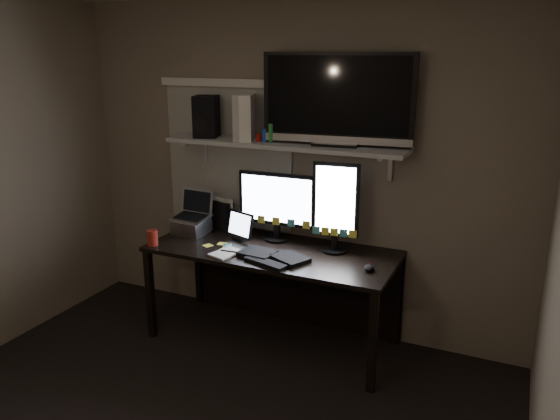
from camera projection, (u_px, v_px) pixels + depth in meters
The scene contains 18 objects.
back_wall at pixel (293, 169), 4.14m from camera, with size 3.60×3.60×0.00m, color #736752.
window_blinds at pixel (229, 157), 4.33m from camera, with size 1.10×0.02×1.10m, color beige.
desk at pixel (279, 266), 4.11m from camera, with size 1.80×0.75×0.73m.
wall_shelf at pixel (283, 144), 3.93m from camera, with size 1.80×0.35×0.03m, color #AFB0AB.
monitor_landscape at pixel (277, 206), 4.08m from camera, with size 0.61×0.06×0.53m, color black.
monitor_portrait at pixel (336, 207), 3.82m from camera, with size 0.33×0.06×0.66m, color black.
keyboard at pixel (274, 256), 3.78m from camera, with size 0.50×0.20×0.03m, color black.
mouse at pixel (369, 268), 3.57m from camera, with size 0.07×0.10×0.04m, color black.
notepad at pixel (226, 253), 3.86m from camera, with size 0.16×0.22×0.01m, color beige.
tablet at pixel (241, 226), 4.12m from camera, with size 0.26×0.11×0.23m, color black.
file_sorter at pixel (222, 214), 4.37m from camera, with size 0.20×0.09×0.25m, color black.
laptop at pixel (191, 214), 4.25m from camera, with size 0.29×0.24×0.33m, color #B5B4B9.
cup at pixel (152, 238), 4.02m from camera, with size 0.08×0.08×0.12m, color maroon.
sticky_notes at pixel (213, 243), 4.07m from camera, with size 0.28×0.21×0.00m, color #FFF845, non-canonical shape.
tv at pixel (338, 100), 3.71m from camera, with size 1.05×0.19×0.63m, color black.
game_console at pixel (248, 117), 4.00m from camera, with size 0.09×0.28×0.33m, color silver.
speaker at pixel (206, 116), 4.13m from camera, with size 0.17×0.21×0.31m, color black.
bottles at pixel (265, 133), 3.92m from camera, with size 0.20×0.05×0.13m, color #A50F0C, non-canonical shape.
Camera 1 is at (1.60, -1.93, 2.11)m, focal length 35.00 mm.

